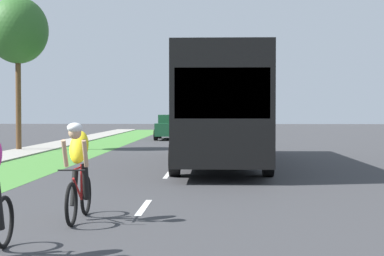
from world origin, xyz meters
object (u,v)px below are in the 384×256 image
(bus_black, at_px, (220,104))
(sedan_dark_green, at_px, (172,127))
(cyclist_trailing, at_px, (78,170))
(street_tree_near, at_px, (18,31))

(bus_black, relative_size, sedan_dark_green, 2.70)
(cyclist_trailing, xyz_separation_m, bus_black, (2.36, 10.45, 1.17))
(bus_black, distance_m, street_tree_near, 11.63)
(bus_black, height_order, street_tree_near, street_tree_near)
(cyclist_trailing, relative_size, street_tree_near, 0.25)
(bus_black, relative_size, street_tree_near, 1.70)
(bus_black, height_order, sedan_dark_green, bus_black)
(bus_black, xyz_separation_m, sedan_dark_green, (-2.79, 17.33, -1.21))
(cyclist_trailing, bearing_deg, sedan_dark_green, 90.89)
(cyclist_trailing, height_order, street_tree_near, street_tree_near)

